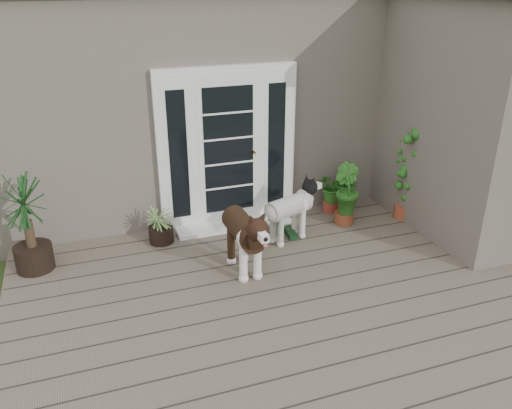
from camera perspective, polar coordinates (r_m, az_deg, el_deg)
name	(u,v)px	position (r m, az deg, el deg)	size (l,w,h in m)	color
deck	(307,306)	(5.72, 5.55, -10.96)	(6.20, 4.60, 0.12)	#6B5B4C
house_main	(204,90)	(8.90, -5.75, 12.33)	(7.40, 4.00, 3.10)	#665E54
house_wing	(478,122)	(7.49, 23.14, 8.34)	(1.60, 2.40, 3.10)	#665E54
door_unit	(228,147)	(7.02, -3.10, 6.25)	(1.90, 0.14, 2.15)	white
door_step	(234,224)	(7.23, -2.46, -2.15)	(1.60, 0.40, 0.05)	white
brindle_dog	(244,240)	(5.99, -1.34, -3.96)	(0.41, 0.96, 0.80)	#342013
white_dog	(289,216)	(6.73, 3.58, -1.23)	(0.36, 0.84, 0.70)	white
spider_plant	(160,222)	(6.80, -10.44, -1.91)	(0.53, 0.53, 0.57)	#789058
yucca	(28,223)	(6.49, -23.72, -1.89)	(0.83, 0.83, 1.20)	black
herb_a	(332,193)	(7.65, 8.27, 1.22)	(0.44, 0.44, 0.56)	#164F1B
herb_b	(345,202)	(7.30, 9.71, 0.28)	(0.42, 0.42, 0.64)	#17511C
herb_c	(345,190)	(7.75, 9.72, 1.54)	(0.38, 0.38, 0.59)	#1A4E16
sapling	(408,170)	(7.49, 16.33, 3.64)	(0.43, 0.43, 1.45)	#1A4F16
clog_left	(277,228)	(7.07, 2.26, -2.60)	(0.14, 0.30, 0.09)	#153517
clog_right	(291,233)	(6.95, 3.84, -3.13)	(0.15, 0.32, 0.09)	black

